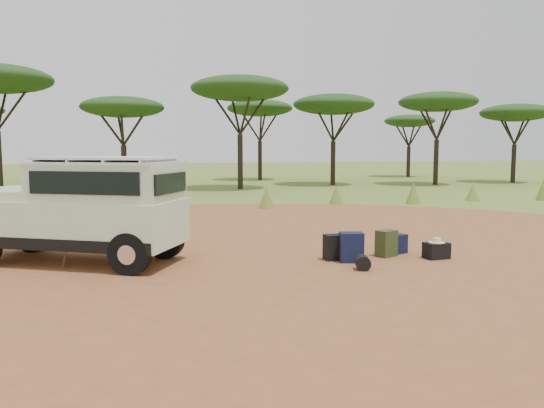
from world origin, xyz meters
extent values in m
plane|color=olive|center=(0.00, 0.00, 0.00)|extent=(140.00, 140.00, 0.00)
cylinder|color=brown|center=(0.00, 0.00, 0.00)|extent=(23.00, 23.00, 0.01)
cone|color=olive|center=(-3.00, 9.20, 0.35)|extent=(0.60, 0.60, 0.70)
cone|color=olive|center=(0.00, 8.80, 0.45)|extent=(0.60, 0.60, 0.90)
cone|color=olive|center=(3.00, 8.40, 0.40)|extent=(0.60, 0.60, 0.80)
cone|color=olive|center=(6.00, 9.10, 0.38)|extent=(0.60, 0.60, 0.75)
cone|color=olive|center=(9.00, 8.50, 0.42)|extent=(0.60, 0.60, 0.85)
cone|color=olive|center=(12.00, 8.90, 0.35)|extent=(0.60, 0.60, 0.70)
cone|color=olive|center=(15.00, 8.30, 0.45)|extent=(0.60, 0.60, 0.90)
cylinder|color=black|center=(-2.00, 18.20, 1.17)|extent=(0.28, 0.28, 2.34)
ellipsoid|color=#1C3312|center=(-2.00, 18.20, 4.26)|extent=(4.20, 4.20, 1.05)
cylinder|color=black|center=(4.00, 17.80, 1.46)|extent=(0.28, 0.28, 2.93)
ellipsoid|color=#1C3312|center=(4.00, 17.80, 5.33)|extent=(5.20, 5.20, 1.30)
cylinder|color=black|center=(10.00, 19.50, 1.30)|extent=(0.28, 0.28, 2.61)
ellipsoid|color=#1C3312|center=(10.00, 19.50, 4.76)|extent=(4.80, 4.80, 1.20)
cylinder|color=black|center=(16.00, 18.00, 1.35)|extent=(0.28, 0.28, 2.70)
ellipsoid|color=#1C3312|center=(16.00, 18.00, 4.92)|extent=(4.60, 4.60, 1.15)
cylinder|color=black|center=(22.00, 18.60, 1.22)|extent=(0.28, 0.28, 2.43)
ellipsoid|color=#1C3312|center=(22.00, 18.60, 4.43)|extent=(4.40, 4.40, 1.10)
cylinder|color=black|center=(7.00, 25.50, 1.35)|extent=(0.28, 0.28, 2.70)
ellipsoid|color=#1C3312|center=(7.00, 25.50, 4.92)|extent=(4.50, 4.50, 1.12)
cylinder|color=black|center=(19.00, 26.50, 1.17)|extent=(0.28, 0.28, 2.34)
ellipsoid|color=#1C3312|center=(19.00, 26.50, 4.26)|extent=(3.80, 3.80, 0.95)
cube|color=beige|center=(-2.82, 0.58, 0.80)|extent=(4.31, 3.35, 0.85)
cube|color=black|center=(-2.82, 0.58, 0.48)|extent=(4.25, 3.34, 0.21)
cube|color=beige|center=(-2.19, 0.24, 1.55)|extent=(2.94, 2.57, 0.67)
cube|color=silver|center=(-2.19, 0.24, 1.91)|extent=(2.95, 2.60, 0.05)
cube|color=silver|center=(-2.19, 0.24, 2.00)|extent=(2.73, 2.42, 0.04)
cube|color=beige|center=(-3.94, 1.18, 1.31)|extent=(2.03, 2.06, 0.18)
cube|color=black|center=(-3.27, 0.82, 1.59)|extent=(0.77, 1.26, 0.47)
cube|color=black|center=(-2.58, -0.47, 1.59)|extent=(1.87, 1.03, 0.40)
cube|color=black|center=(-1.81, 0.95, 1.59)|extent=(1.87, 1.03, 0.40)
cube|color=black|center=(-1.09, -0.36, 1.55)|extent=(0.66, 1.18, 0.37)
cylinder|color=black|center=(-2.84, 1.47, 1.49)|extent=(0.10, 0.10, 0.73)
cylinder|color=black|center=(-3.82, 1.93, 0.37)|extent=(0.78, 0.57, 0.75)
cylinder|color=black|center=(-1.83, -0.77, 0.37)|extent=(0.78, 0.57, 0.75)
cylinder|color=black|center=(-1.15, 0.49, 0.37)|extent=(0.78, 0.57, 0.75)
cylinder|color=brown|center=(-2.87, -0.12, 0.71)|extent=(0.34, 0.35, 1.42)
cube|color=black|center=(2.02, -0.56, 0.25)|extent=(0.38, 0.29, 0.51)
cube|color=#12143A|center=(2.27, -0.82, 0.29)|extent=(0.50, 0.41, 0.58)
cube|color=#35431F|center=(3.17, -0.52, 0.27)|extent=(0.47, 0.41, 0.54)
cube|color=#12143A|center=(3.54, -0.28, 0.20)|extent=(0.42, 0.36, 0.40)
cube|color=black|center=(4.03, -0.97, 0.16)|extent=(0.48, 0.36, 0.32)
cylinder|color=black|center=(2.19, -1.50, 0.14)|extent=(0.34, 0.34, 0.27)
cylinder|color=beige|center=(4.03, -0.97, 0.33)|extent=(0.32, 0.32, 0.01)
cylinder|color=beige|center=(4.03, -0.97, 0.38)|extent=(0.16, 0.16, 0.08)
camera|label=1|loc=(-1.83, -10.08, 2.18)|focal=35.00mm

